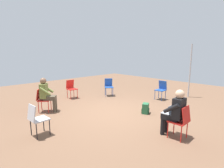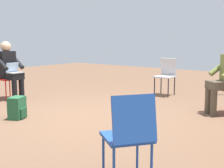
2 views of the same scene
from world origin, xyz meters
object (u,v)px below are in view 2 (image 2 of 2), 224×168
(chair_east, at_px, (166,74))
(chair_southwest, at_px, (129,133))
(backpack_near_laptop_user, at_px, (17,109))
(person_with_laptop, at_px, (10,67))
(chair_north, at_px, (5,76))

(chair_east, distance_m, chair_southwest, 4.64)
(chair_east, xyz_separation_m, backpack_near_laptop_user, (-3.40, 0.91, -0.34))
(chair_southwest, height_order, person_with_laptop, person_with_laptop)
(chair_north, xyz_separation_m, chair_southwest, (-1.75, -4.49, 0.00))
(person_with_laptop, bearing_deg, chair_north, -90.00)
(chair_east, xyz_separation_m, person_with_laptop, (-2.49, 2.42, 0.20))
(person_with_laptop, bearing_deg, chair_east, 134.38)
(chair_east, bearing_deg, chair_north, 40.94)
(chair_east, xyz_separation_m, chair_north, (-2.49, 2.59, 0.00))
(chair_north, xyz_separation_m, person_with_laptop, (0.00, -0.17, 0.20))
(person_with_laptop, distance_m, backpack_near_laptop_user, 1.85)
(chair_southwest, height_order, backpack_near_laptop_user, chair_southwest)
(person_with_laptop, bearing_deg, backpack_near_laptop_user, 57.43)
(backpack_near_laptop_user, bearing_deg, chair_east, -14.92)
(chair_east, height_order, backpack_near_laptop_user, chair_east)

